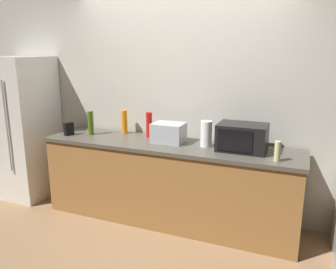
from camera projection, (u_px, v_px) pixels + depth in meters
ground_plane at (153, 237)px, 3.54m from camera, size 8.00×8.00×0.00m
back_wall at (182, 97)px, 3.93m from camera, size 6.40×0.10×2.70m
counter_run at (168, 182)px, 3.79m from camera, size 2.84×0.64×0.90m
refrigerator at (22, 127)px, 4.43m from camera, size 0.72×0.73×1.80m
microwave at (242, 137)px, 3.40m from camera, size 0.48×0.35×0.27m
toaster_oven at (169, 133)px, 3.71m from camera, size 0.34×0.26×0.21m
paper_towel_roll at (206, 134)px, 3.54m from camera, size 0.12×0.12×0.27m
cordless_phone at (69, 129)px, 4.02m from camera, size 0.08×0.12×0.15m
bottle_olive_oil at (91, 123)px, 4.03m from camera, size 0.07×0.07×0.28m
bottle_dish_soap at (124, 122)px, 4.09m from camera, size 0.07×0.07×0.28m
bottle_vinegar at (277, 151)px, 3.08m from camera, size 0.06×0.06×0.19m
bottle_hot_sauce at (149, 125)px, 3.90m from camera, size 0.07×0.07×0.29m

